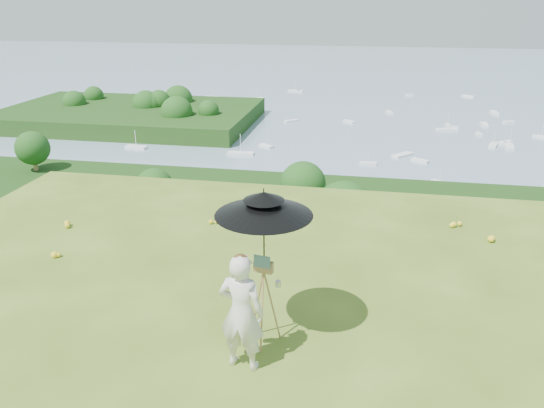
# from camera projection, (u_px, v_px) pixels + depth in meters

# --- Properties ---
(ground) EXTENTS (14.00, 14.00, 0.00)m
(ground) POSITION_uv_depth(u_px,v_px,m) (217.00, 342.00, 7.74)
(ground) COLOR #46631C
(ground) RESTS_ON ground
(forest_slope) EXTENTS (140.00, 56.00, 22.00)m
(forest_slope) POSITION_uv_depth(u_px,v_px,m) (330.00, 377.00, 50.37)
(forest_slope) COLOR #12380F
(forest_slope) RESTS_ON bay_water
(shoreline_tier) EXTENTS (170.00, 28.00, 8.00)m
(shoreline_tier) POSITION_uv_depth(u_px,v_px,m) (347.00, 255.00, 89.55)
(shoreline_tier) COLOR gray
(shoreline_tier) RESTS_ON bay_water
(bay_water) EXTENTS (700.00, 700.00, 0.00)m
(bay_water) POSITION_uv_depth(u_px,v_px,m) (366.00, 88.00, 239.90)
(bay_water) COLOR #7792AA
(bay_water) RESTS_ON ground
(peninsula) EXTENTS (90.00, 60.00, 12.00)m
(peninsula) POSITION_uv_depth(u_px,v_px,m) (130.00, 107.00, 172.88)
(peninsula) COLOR #12380F
(peninsula) RESTS_ON bay_water
(slope_trees) EXTENTS (110.00, 50.00, 6.00)m
(slope_trees) POSITION_uv_depth(u_px,v_px,m) (337.00, 244.00, 45.26)
(slope_trees) COLOR #184D17
(slope_trees) RESTS_ON forest_slope
(harbor_town) EXTENTS (110.00, 22.00, 5.00)m
(harbor_town) POSITION_uv_depth(u_px,v_px,m) (349.00, 220.00, 87.18)
(harbor_town) COLOR silver
(harbor_town) RESTS_ON shoreline_tier
(moored_boats) EXTENTS (140.00, 140.00, 0.70)m
(moored_boats) POSITION_uv_depth(u_px,v_px,m) (322.00, 125.00, 169.55)
(moored_boats) COLOR white
(moored_boats) RESTS_ON bay_water
(wildflowers) EXTENTS (10.00, 10.50, 0.12)m
(wildflowers) POSITION_uv_depth(u_px,v_px,m) (222.00, 329.00, 7.95)
(wildflowers) COLOR yellow
(wildflowers) RESTS_ON ground
(painter) EXTENTS (0.67, 0.49, 1.69)m
(painter) POSITION_uv_depth(u_px,v_px,m) (241.00, 312.00, 6.95)
(painter) COLOR silver
(painter) RESTS_ON ground
(field_easel) EXTENTS (0.62, 0.62, 1.43)m
(field_easel) POSITION_uv_depth(u_px,v_px,m) (264.00, 299.00, 7.50)
(field_easel) COLOR #9E8042
(field_easel) RESTS_ON ground
(sun_umbrella) EXTENTS (1.47, 1.47, 1.20)m
(sun_umbrella) POSITION_uv_depth(u_px,v_px,m) (264.00, 230.00, 7.14)
(sun_umbrella) COLOR black
(sun_umbrella) RESTS_ON field_easel
(painter_cap) EXTENTS (0.21, 0.25, 0.10)m
(painter_cap) POSITION_uv_depth(u_px,v_px,m) (240.00, 258.00, 6.66)
(painter_cap) COLOR #CB6F73
(painter_cap) RESTS_ON painter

